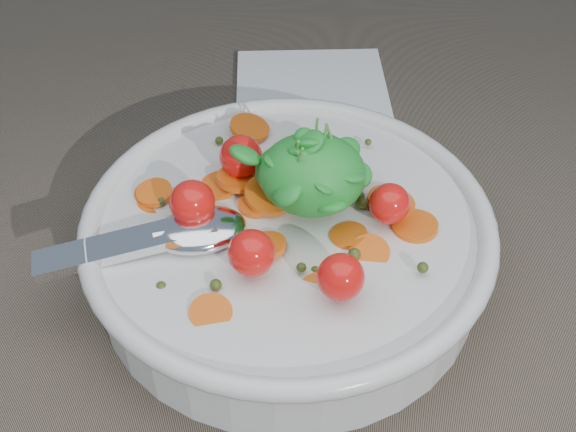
{
  "coord_description": "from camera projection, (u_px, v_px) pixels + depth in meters",
  "views": [
    {
      "loc": [
        0.03,
        -0.36,
        0.41
      ],
      "look_at": [
        0.01,
        0.01,
        0.06
      ],
      "focal_mm": 45.0,
      "sensor_mm": 36.0,
      "label": 1
    }
  ],
  "objects": [
    {
      "name": "ground",
      "position": [
        269.0,
        276.0,
        0.55
      ],
      "size": [
        6.0,
        6.0,
        0.0
      ],
      "primitive_type": "plane",
      "color": "#716351",
      "rests_on": "ground"
    },
    {
      "name": "bowl",
      "position": [
        288.0,
        239.0,
        0.53
      ],
      "size": [
        0.32,
        0.3,
        0.13
      ],
      "color": "silver",
      "rests_on": "ground"
    },
    {
      "name": "napkin",
      "position": [
        311.0,
        86.0,
        0.73
      ],
      "size": [
        0.16,
        0.14,
        0.01
      ],
      "primitive_type": "cube",
      "rotation": [
        0.0,
        0.0,
        0.09
      ],
      "color": "white",
      "rests_on": "ground"
    }
  ]
}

